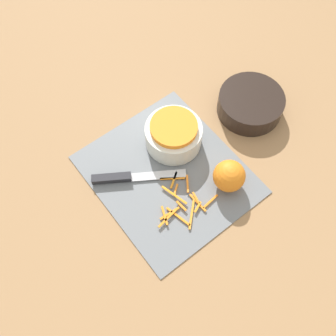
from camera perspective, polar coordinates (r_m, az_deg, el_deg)
The scene contains 7 objects.
ground_plane at distance 0.97m, azimuth -0.00°, elevation -0.97°, with size 4.00×4.00×0.00m, color #9E754C.
cutting_board at distance 0.97m, azimuth -0.00°, elevation -0.89°, with size 0.39×0.34×0.01m.
bowl_speckled at distance 0.98m, azimuth 0.82°, elevation 4.94°, with size 0.14×0.14×0.08m.
bowl_dark at distance 1.07m, azimuth 11.86°, elevation 9.09°, with size 0.17×0.17×0.06m.
knife at distance 0.96m, azimuth -6.67°, elevation -1.37°, with size 0.14×0.21×0.02m.
orange_left at distance 0.93m, azimuth 8.86°, elevation -1.15°, with size 0.08×0.08×0.08m.
peel_pile at distance 0.94m, azimuth 2.01°, elevation -4.92°, with size 0.15×0.16×0.01m.
Camera 1 is at (0.34, -0.26, 0.87)m, focal length 42.00 mm.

